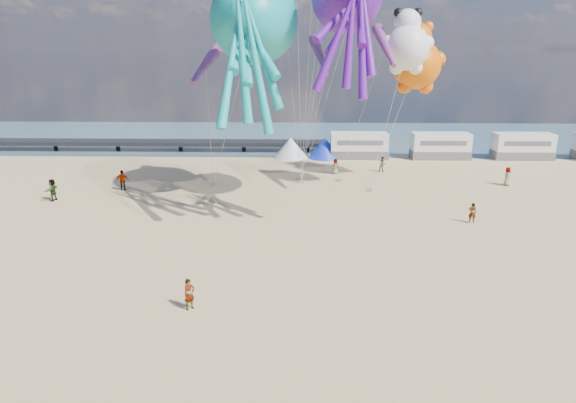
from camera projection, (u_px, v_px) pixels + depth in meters
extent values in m
plane|color=#DCBC7F|center=(317.00, 344.00, 22.31)|extent=(120.00, 120.00, 0.00)
plane|color=#3C6174|center=(306.00, 137.00, 75.00)|extent=(120.00, 120.00, 0.00)
cube|color=black|center=(86.00, 142.00, 64.90)|extent=(60.00, 3.00, 0.50)
cube|color=silver|center=(359.00, 145.00, 60.05)|extent=(6.60, 2.50, 3.00)
cube|color=silver|center=(440.00, 146.00, 59.81)|extent=(6.60, 2.50, 3.00)
cube|color=silver|center=(523.00, 146.00, 59.57)|extent=(6.60, 2.50, 3.00)
cone|color=white|center=(291.00, 148.00, 60.34)|extent=(4.00, 4.00, 2.40)
cone|color=#1933CC|center=(325.00, 148.00, 60.24)|extent=(4.00, 4.00, 2.40)
imported|color=tan|center=(189.00, 294.00, 25.13)|extent=(0.68, 0.67, 1.59)
imported|color=#7F6659|center=(335.00, 166.00, 52.53)|extent=(0.66, 0.52, 1.59)
imported|color=#7F6659|center=(123.00, 180.00, 46.36)|extent=(1.32, 0.92, 1.87)
imported|color=#7F6659|center=(53.00, 190.00, 43.21)|extent=(0.64, 1.16, 1.87)
imported|color=#7F6659|center=(472.00, 213.00, 37.68)|extent=(1.50, 0.87, 1.54)
imported|color=#7F6659|center=(507.00, 176.00, 48.04)|extent=(0.56, 0.72, 1.77)
imported|color=#7F6659|center=(382.00, 164.00, 53.31)|extent=(0.80, 0.53, 1.63)
cube|color=gray|center=(213.00, 185.00, 48.05)|extent=(0.50, 0.35, 0.22)
cube|color=gray|center=(299.00, 179.00, 50.28)|extent=(0.50, 0.35, 0.22)
cube|color=gray|center=(369.00, 190.00, 46.34)|extent=(0.50, 0.35, 0.22)
cube|color=gray|center=(339.00, 180.00, 49.83)|extent=(0.50, 0.35, 0.22)
cube|color=gray|center=(301.00, 182.00, 49.22)|extent=(0.50, 0.35, 0.22)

